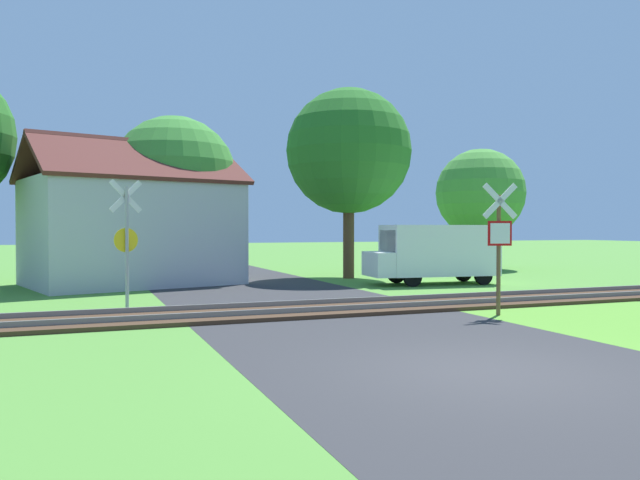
% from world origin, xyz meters
% --- Properties ---
extents(ground_plane, '(160.00, 160.00, 0.00)m').
position_xyz_m(ground_plane, '(0.00, 0.00, 0.00)').
color(ground_plane, '#4C8433').
extents(road_asphalt, '(6.82, 80.00, 0.01)m').
position_xyz_m(road_asphalt, '(0.00, 2.00, 0.00)').
color(road_asphalt, '#2D2D30').
rests_on(road_asphalt, ground).
extents(rail_track, '(60.00, 2.60, 0.22)m').
position_xyz_m(rail_track, '(0.00, 7.08, 0.06)').
color(rail_track, '#422D1E').
rests_on(rail_track, ground).
extents(stop_sign_near, '(0.86, 0.24, 3.22)m').
position_xyz_m(stop_sign_near, '(3.89, 4.80, 1.84)').
color(stop_sign_near, brown).
rests_on(stop_sign_near, ground).
extents(crossing_sign_far, '(0.85, 0.27, 3.40)m').
position_xyz_m(crossing_sign_far, '(-4.45, 9.37, 1.92)').
color(crossing_sign_far, '#9E9EA5').
rests_on(crossing_sign_far, ground).
extents(house, '(8.65, 7.17, 5.51)m').
position_xyz_m(house, '(-3.74, 16.75, 2.09)').
color(house, '#B7B7BC').
rests_on(house, ground).
extents(tree_far, '(4.62, 4.62, 6.27)m').
position_xyz_m(tree_far, '(13.99, 19.72, 3.95)').
color(tree_far, '#513823').
rests_on(tree_far, ground).
extents(tree_right, '(5.28, 5.28, 8.02)m').
position_xyz_m(tree_right, '(5.04, 16.48, 5.36)').
color(tree_right, '#513823').
rests_on(tree_right, ground).
extents(tree_center, '(4.94, 4.94, 6.57)m').
position_xyz_m(tree_center, '(-2.07, 17.52, 4.09)').
color(tree_center, '#513823').
rests_on(tree_center, ground).
extents(mail_truck, '(5.07, 2.36, 2.24)m').
position_xyz_m(mail_truck, '(6.96, 12.73, 1.24)').
color(mail_truck, white).
rests_on(mail_truck, ground).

